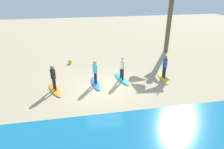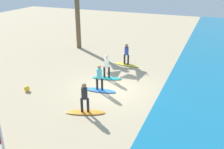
# 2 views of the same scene
# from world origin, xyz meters

# --- Properties ---
(ground_plane) EXTENTS (60.00, 60.00, 0.00)m
(ground_plane) POSITION_xyz_m (0.00, 0.00, 0.00)
(ground_plane) COLOR tan
(surfboard_yellow) EXTENTS (0.80, 2.15, 0.09)m
(surfboard_yellow) POSITION_xyz_m (-4.53, -0.59, 0.04)
(surfboard_yellow) COLOR yellow
(surfboard_yellow) RESTS_ON ground
(surfer_yellow) EXTENTS (0.32, 0.46, 1.64)m
(surfer_yellow) POSITION_xyz_m (-4.53, -0.59, 1.04)
(surfer_yellow) COLOR #232328
(surfer_yellow) RESTS_ON surfboard_yellow
(surfboard_teal) EXTENTS (1.00, 2.17, 0.09)m
(surfboard_teal) POSITION_xyz_m (-1.47, -0.94, 0.04)
(surfboard_teal) COLOR teal
(surfboard_teal) RESTS_ON ground
(surfer_teal) EXTENTS (0.32, 0.45, 1.64)m
(surfer_teal) POSITION_xyz_m (-1.47, -0.94, 1.04)
(surfer_teal) COLOR #232328
(surfer_teal) RESTS_ON surfboard_teal
(surfboard_blue) EXTENTS (0.79, 2.15, 0.09)m
(surfboard_blue) POSITION_xyz_m (0.47, -0.57, 0.04)
(surfboard_blue) COLOR blue
(surfboard_blue) RESTS_ON ground
(surfer_blue) EXTENTS (0.32, 0.46, 1.64)m
(surfer_blue) POSITION_xyz_m (0.47, -0.57, 1.04)
(surfer_blue) COLOR #232328
(surfer_blue) RESTS_ON surfboard_blue
(surfboard_orange) EXTENTS (1.27, 2.16, 0.09)m
(surfboard_orange) POSITION_xyz_m (3.17, -0.16, 0.04)
(surfboard_orange) COLOR orange
(surfboard_orange) RESTS_ON ground
(surfer_orange) EXTENTS (0.32, 0.44, 1.64)m
(surfer_orange) POSITION_xyz_m (3.17, -0.16, 1.04)
(surfer_orange) COLOR #232328
(surfer_orange) RESTS_ON surfboard_orange
(beach_ball) EXTENTS (0.35, 0.35, 0.35)m
(beach_ball) POSITION_xyz_m (2.25, -4.76, 0.18)
(beach_ball) COLOR yellow
(beach_ball) RESTS_ON ground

